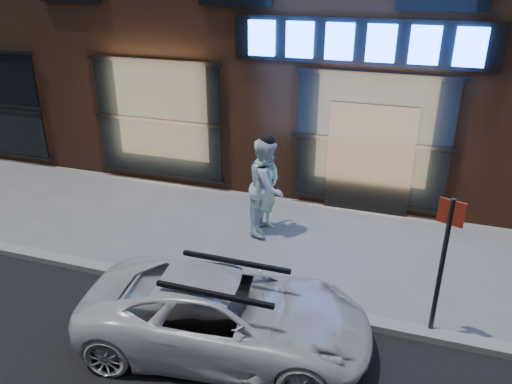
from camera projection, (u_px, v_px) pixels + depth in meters
The scene contains 6 objects.
ground at pixel (333, 319), 7.68m from camera, with size 90.00×90.00×0.00m, color slate.
curb at pixel (333, 315), 7.66m from camera, with size 60.00×0.25×0.12m, color gray.
man_bowtie at pixel (265, 187), 9.87m from camera, with size 0.71×0.46×1.93m, color #C2FFDF.
man_cap at pixel (267, 186), 9.85m from camera, with size 0.95×0.74×1.96m, color white.
white_suv at pixel (226, 314), 6.91m from camera, with size 1.85×4.01×1.11m, color silver.
sign_post at pixel (443, 257), 6.81m from camera, with size 0.34×0.16×2.21m.
Camera 1 is at (0.81, -6.24, 4.97)m, focal length 35.00 mm.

